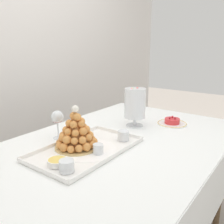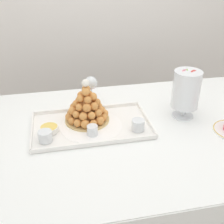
% 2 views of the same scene
% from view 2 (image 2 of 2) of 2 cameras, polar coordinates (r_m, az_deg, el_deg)
% --- Properties ---
extents(buffet_table, '(1.56, 1.02, 0.80)m').
position_cam_2_polar(buffet_table, '(1.41, 4.48, -6.61)').
color(buffet_table, brown).
rests_on(buffet_table, ground_plane).
extents(serving_tray, '(0.57, 0.33, 0.02)m').
position_cam_2_polar(serving_tray, '(1.37, -4.21, -2.82)').
color(serving_tray, white).
rests_on(serving_tray, buffet_table).
extents(croquembouche, '(0.22, 0.22, 0.22)m').
position_cam_2_polar(croquembouche, '(1.37, -5.16, 1.22)').
color(croquembouche, tan).
rests_on(croquembouche, serving_tray).
extents(dessert_cup_left, '(0.06, 0.06, 0.05)m').
position_cam_2_polar(dessert_cup_left, '(1.28, -13.38, -4.86)').
color(dessert_cup_left, silver).
rests_on(dessert_cup_left, serving_tray).
extents(dessert_cup_mid_left, '(0.05, 0.05, 0.05)m').
position_cam_2_polar(dessert_cup_mid_left, '(1.29, -3.99, -3.81)').
color(dessert_cup_mid_left, silver).
rests_on(dessert_cup_mid_left, serving_tray).
extents(dessert_cup_centre, '(0.06, 0.06, 0.05)m').
position_cam_2_polar(dessert_cup_centre, '(1.33, 5.30, -2.70)').
color(dessert_cup_centre, silver).
rests_on(dessert_cup_centre, serving_tray).
extents(creme_brulee_ramekin, '(0.09, 0.09, 0.03)m').
position_cam_2_polar(creme_brulee_ramekin, '(1.35, -12.63, -3.32)').
color(creme_brulee_ramekin, white).
rests_on(creme_brulee_ramekin, serving_tray).
extents(macaron_goblet, '(0.14, 0.14, 0.26)m').
position_cam_2_polar(macaron_goblet, '(1.44, 14.82, 4.36)').
color(macaron_goblet, white).
rests_on(macaron_goblet, buffet_table).
extents(wine_glass, '(0.07, 0.07, 0.16)m').
position_cam_2_polar(wine_glass, '(1.53, -4.31, 5.70)').
color(wine_glass, silver).
rests_on(wine_glass, buffet_table).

